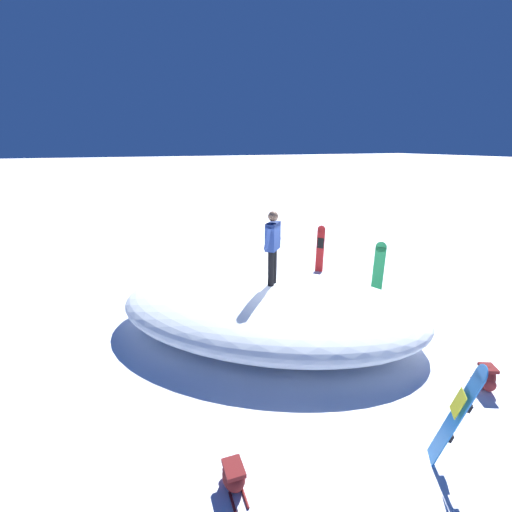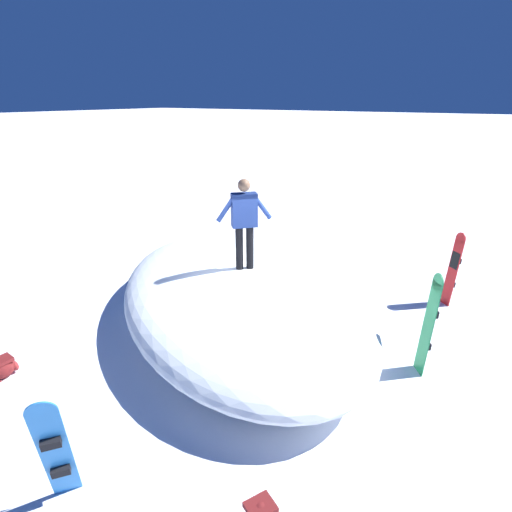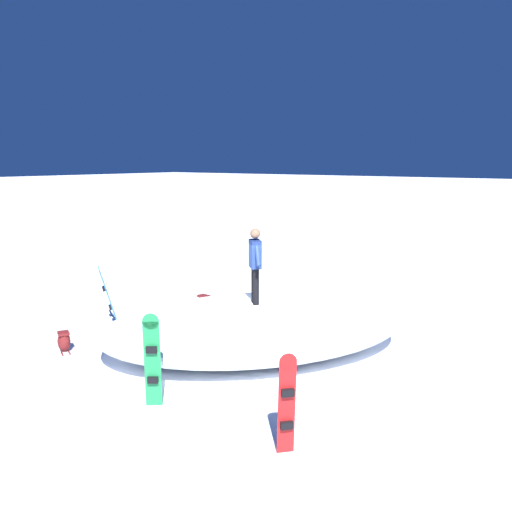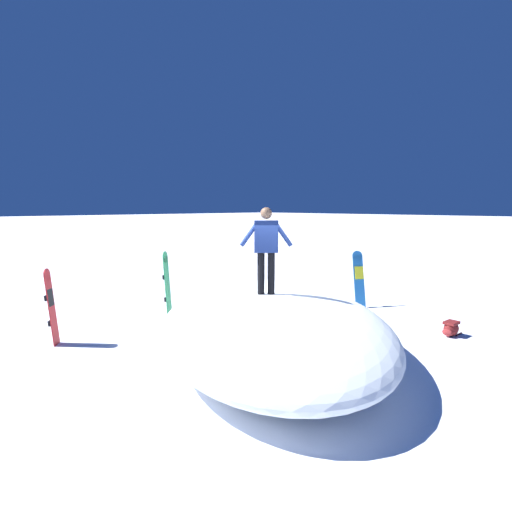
{
  "view_description": "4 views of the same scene",
  "coord_description": "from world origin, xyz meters",
  "px_view_note": "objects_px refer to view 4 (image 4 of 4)",
  "views": [
    {
      "loc": [
        -6.3,
        3.8,
        4.25
      ],
      "look_at": [
        0.11,
        1.04,
        2.04
      ],
      "focal_mm": 25.03,
      "sensor_mm": 36.0,
      "label": 1
    },
    {
      "loc": [
        -5.4,
        -3.68,
        4.19
      ],
      "look_at": [
        0.4,
        0.04,
        1.53
      ],
      "focal_mm": 29.06,
      "sensor_mm": 36.0,
      "label": 2
    },
    {
      "loc": [
        7.61,
        -9.13,
        4.35
      ],
      "look_at": [
        0.2,
        1.0,
        2.1
      ],
      "focal_mm": 38.09,
      "sensor_mm": 36.0,
      "label": 3
    },
    {
      "loc": [
        6.16,
        5.89,
        2.87
      ],
      "look_at": [
        0.88,
        0.42,
        1.92
      ],
      "focal_mm": 28.29,
      "sensor_mm": 36.0,
      "label": 4
    }
  ],
  "objects_px": {
    "snowboarder_standing": "(266,245)",
    "backpack_near": "(451,328)",
    "snowboard_secondary_upright": "(51,306)",
    "backpack_far": "(288,292)",
    "snowboard_tertiary_upright": "(167,284)",
    "snowboard_primary_upright": "(359,278)"
  },
  "relations": [
    {
      "from": "snowboarder_standing",
      "to": "snowboard_tertiary_upright",
      "type": "bearing_deg",
      "value": -86.53
    },
    {
      "from": "snowboard_secondary_upright",
      "to": "backpack_near",
      "type": "bearing_deg",
      "value": 139.77
    },
    {
      "from": "snowboarder_standing",
      "to": "backpack_near",
      "type": "distance_m",
      "value": 4.63
    },
    {
      "from": "snowboarder_standing",
      "to": "snowboard_tertiary_upright",
      "type": "relative_size",
      "value": 0.98
    },
    {
      "from": "snowboarder_standing",
      "to": "snowboard_primary_upright",
      "type": "xyz_separation_m",
      "value": [
        -4.39,
        -0.62,
        -1.3
      ]
    },
    {
      "from": "snowboard_tertiary_upright",
      "to": "backpack_near",
      "type": "distance_m",
      "value": 6.76
    },
    {
      "from": "snowboard_secondary_upright",
      "to": "backpack_near",
      "type": "distance_m",
      "value": 8.58
    },
    {
      "from": "snowboarder_standing",
      "to": "backpack_far",
      "type": "distance_m",
      "value": 4.77
    },
    {
      "from": "snowboard_primary_upright",
      "to": "snowboard_tertiary_upright",
      "type": "distance_m",
      "value": 5.33
    },
    {
      "from": "snowboard_tertiary_upright",
      "to": "backpack_near",
      "type": "xyz_separation_m",
      "value": [
        -3.75,
        5.58,
        -0.73
      ]
    },
    {
      "from": "snowboard_secondary_upright",
      "to": "backpack_near",
      "type": "relative_size",
      "value": 2.68
    },
    {
      "from": "backpack_near",
      "to": "backpack_far",
      "type": "height_order",
      "value": "backpack_far"
    },
    {
      "from": "snowboard_primary_upright",
      "to": "snowboard_secondary_upright",
      "type": "xyz_separation_m",
      "value": [
        7.37,
        -2.65,
        0.01
      ]
    },
    {
      "from": "snowboarder_standing",
      "to": "snowboard_secondary_upright",
      "type": "xyz_separation_m",
      "value": [
        2.98,
        -3.27,
        -1.29
      ]
    },
    {
      "from": "backpack_far",
      "to": "snowboard_primary_upright",
      "type": "bearing_deg",
      "value": 113.5
    },
    {
      "from": "snowboard_secondary_upright",
      "to": "backpack_far",
      "type": "relative_size",
      "value": 3.02
    },
    {
      "from": "snowboarder_standing",
      "to": "snowboard_primary_upright",
      "type": "bearing_deg",
      "value": -171.93
    },
    {
      "from": "backpack_far",
      "to": "backpack_near",
      "type": "bearing_deg",
      "value": 90.02
    },
    {
      "from": "backpack_near",
      "to": "backpack_far",
      "type": "xyz_separation_m",
      "value": [
        0.0,
        -4.82,
        0.07
      ]
    },
    {
      "from": "snowboard_primary_upright",
      "to": "snowboard_secondary_upright",
      "type": "distance_m",
      "value": 7.83
    },
    {
      "from": "backpack_near",
      "to": "snowboarder_standing",
      "type": "bearing_deg",
      "value": -32.37
    },
    {
      "from": "snowboard_primary_upright",
      "to": "snowboard_tertiary_upright",
      "type": "xyz_separation_m",
      "value": [
        4.6,
        -2.71,
        0.08
      ]
    }
  ]
}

